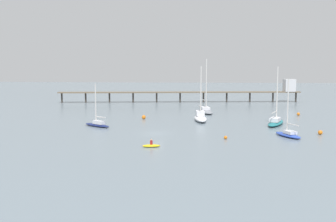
{
  "coord_description": "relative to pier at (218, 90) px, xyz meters",
  "views": [
    {
      "loc": [
        8.61,
        -67.22,
        11.29
      ],
      "look_at": [
        0.0,
        20.13,
        1.5
      ],
      "focal_mm": 44.26,
      "sensor_mm": 36.0,
      "label": 1
    }
  ],
  "objects": [
    {
      "name": "pier",
      "position": [
        0.0,
        0.0,
        0.0
      ],
      "size": [
        72.82,
        12.79,
        6.97
      ],
      "color": "brown",
      "rests_on": "ground_plane"
    },
    {
      "name": "sailboat_white",
      "position": [
        -4.32,
        -42.79,
        -2.86
      ],
      "size": [
        3.37,
        9.34,
        11.08
      ],
      "color": "white",
      "rests_on": "ground_plane"
    },
    {
      "name": "mooring_buoy_outer",
      "position": [
        -16.16,
        -41.35,
        -3.23
      ],
      "size": [
        0.84,
        0.84,
        0.84
      ],
      "primitive_type": "sphere",
      "color": "orange",
      "rests_on": "ground_plane"
    },
    {
      "name": "mooring_buoy_mid",
      "position": [
        -0.05,
        -63.38,
        -3.39
      ],
      "size": [
        0.52,
        0.52,
        0.52
      ],
      "primitive_type": "sphere",
      "color": "orange",
      "rests_on": "ground_plane"
    },
    {
      "name": "dinghy_yellow",
      "position": [
        -10.51,
        -70.5,
        -3.43
      ],
      "size": [
        2.66,
        1.6,
        1.14
      ],
      "color": "yellow",
      "rests_on": "ground_plane"
    },
    {
      "name": "sailboat_blue",
      "position": [
        9.88,
        -60.38,
        -3.08
      ],
      "size": [
        4.18,
        6.35,
        9.11
      ],
      "color": "#2D4CB7",
      "rests_on": "ground_plane"
    },
    {
      "name": "mooring_buoy_far",
      "position": [
        17.38,
        -31.84,
        -3.3
      ],
      "size": [
        0.7,
        0.7,
        0.7
      ],
      "primitive_type": "sphere",
      "color": "orange",
      "rests_on": "ground_plane"
    },
    {
      "name": "sailboat_gray",
      "position": [
        -3.39,
        -28.75,
        -2.97
      ],
      "size": [
        4.6,
        9.62,
        12.69
      ],
      "color": "gray",
      "rests_on": "ground_plane"
    },
    {
      "name": "sailboat_navy",
      "position": [
        -22.97,
        -52.67,
        -3.08
      ],
      "size": [
        6.19,
        5.06,
        7.88
      ],
      "color": "navy",
      "rests_on": "ground_plane"
    },
    {
      "name": "sailboat_teal",
      "position": [
        9.95,
        -47.4,
        -2.97
      ],
      "size": [
        5.18,
        9.2,
        10.99
      ],
      "color": "#1E727A",
      "rests_on": "ground_plane"
    },
    {
      "name": "ground_plane",
      "position": [
        -11.3,
        -59.06,
        -3.65
      ],
      "size": [
        400.0,
        400.0,
        0.0
      ],
      "primitive_type": "plane",
      "color": "slate"
    },
    {
      "name": "mooring_buoy_near",
      "position": [
        15.44,
        -57.77,
        -3.28
      ],
      "size": [
        0.74,
        0.74,
        0.74
      ],
      "primitive_type": "sphere",
      "color": "orange",
      "rests_on": "ground_plane"
    }
  ]
}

